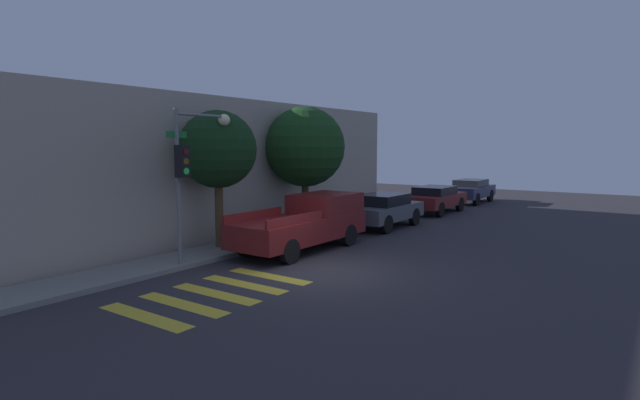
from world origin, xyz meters
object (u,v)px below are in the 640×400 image
Objects in this scene: traffic_light_pole at (192,157)px; sedan_far_end at (471,190)px; sedan_middle at (435,198)px; tree_midblock at (305,147)px; tree_near_corner at (218,150)px; sedan_near_corner at (383,209)px; pickup_truck at (307,222)px.

sedan_far_end is (20.66, -1.27, -2.38)m from traffic_light_pole.
sedan_middle is 9.05m from tree_midblock.
tree_near_corner reaches higher than sedan_far_end.
sedan_middle is 1.02× the size of sedan_far_end.
sedan_far_end is (5.68, 0.00, 0.02)m from sedan_middle.
sedan_far_end reaches higher than sedan_middle.
sedan_near_corner is at bearing -180.00° from sedan_far_end.
sedan_middle is (11.23, 0.00, -0.16)m from pickup_truck.
sedan_near_corner is 4.33m from tree_midblock.
tree_midblock is at bearing 37.53° from pickup_truck.
sedan_far_end is (11.40, 0.00, 0.00)m from sedan_near_corner.
sedan_far_end is at bearing -8.90° from tree_midblock.
sedan_near_corner is 5.73m from sedan_middle.
sedan_far_end is 0.87× the size of tree_midblock.
traffic_light_pole reaches higher than sedan_near_corner.
tree_midblock reaches higher than tree_near_corner.
sedan_far_end is 0.95× the size of tree_near_corner.
tree_near_corner is at bearing 163.41° from sedan_near_corner.
tree_near_corner is (-13.11, 2.20, 2.57)m from sedan_middle.
traffic_light_pole is 0.97× the size of tree_near_corner.
tree_midblock is (2.86, 2.20, 2.50)m from pickup_truck.
traffic_light_pole reaches higher than sedan_far_end.
tree_midblock is at bearing 140.19° from sedan_near_corner.
pickup_truck is at bearing -49.46° from tree_near_corner.
tree_midblock reaches higher than traffic_light_pole.
pickup_truck is 1.15× the size of tree_near_corner.
tree_near_corner is 0.92× the size of tree_midblock.
sedan_middle is at bearing 0.00° from pickup_truck.
sedan_near_corner is 0.84× the size of tree_midblock.
tree_midblock is at bearing 0.00° from tree_near_corner.
traffic_light_pole is 4.55m from pickup_truck.
traffic_light_pole is 1.01× the size of sedan_middle.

